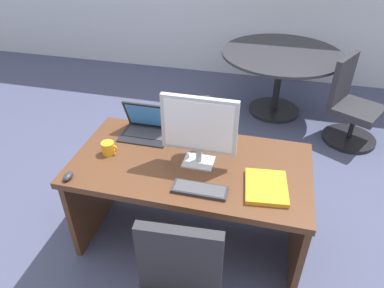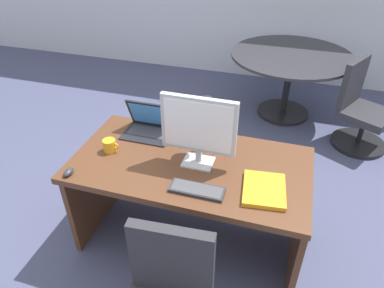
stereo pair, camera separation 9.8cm
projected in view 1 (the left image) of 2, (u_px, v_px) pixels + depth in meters
The scene contains 11 objects.
ground at pixel (223, 136), 3.97m from camera, with size 12.00×12.00×0.00m, color #474C6B.
desk at pixel (192, 181), 2.50m from camera, with size 1.58×0.83×0.75m.
monitor at pixel (199, 127), 2.19m from camera, with size 0.48×0.16×0.48m.
laptop at pixel (147, 124), 2.61m from camera, with size 0.35×0.27×0.24m.
keyboard at pixel (200, 190), 2.11m from camera, with size 0.33×0.12×0.02m.
mouse at pixel (68, 176), 2.20m from camera, with size 0.05×0.09×0.04m.
desk_lamp at pixel (206, 111), 2.30m from camera, with size 0.12×0.14×0.42m.
book at pixel (266, 187), 2.13m from camera, with size 0.28×0.33×0.03m.
coffee_mug at pixel (108, 148), 2.41m from camera, with size 0.11×0.09×0.09m.
meeting_table at pixel (280, 67), 4.10m from camera, with size 1.36×1.36×0.76m.
meeting_chair_near at pixel (350, 110), 3.74m from camera, with size 0.63×0.62×0.90m.
Camera 1 is at (0.46, -1.80, 2.19)m, focal length 33.13 mm.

